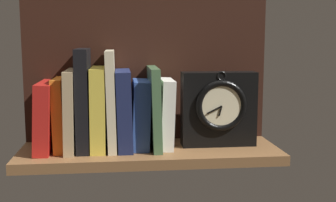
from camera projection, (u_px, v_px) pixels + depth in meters
ground_plane at (150, 153)px, 110.77cm from camera, size 65.58×22.40×2.50cm
back_panel at (147, 65)px, 118.03cm from camera, size 65.58×1.20×41.09cm
book_red_requiem at (46, 116)px, 107.98cm from camera, size 4.59×16.52×17.23cm
book_orange_pandolfini at (60, 114)px, 108.29cm from camera, size 2.88×12.96×18.05cm
book_tan_shortstories at (71, 110)px, 108.46cm from camera, size 2.72×16.75×20.09cm
book_black_skeptic at (84, 99)px, 108.41cm from camera, size 3.11×15.06×25.27cm
book_yellow_seinlanguage at (99, 108)px, 109.16cm from camera, size 3.86×15.34×20.62cm
book_cream_twain at (111, 100)px, 109.21cm from camera, size 2.54×15.61×24.84cm
book_navy_bierce at (124, 109)px, 109.92cm from camera, size 4.12×15.64×19.88cm
book_blue_modern at (141, 114)px, 110.58cm from camera, size 4.82×12.67×17.39cm
book_green_romantic at (154, 107)px, 110.72cm from camera, size 2.74×16.99×20.58cm
book_white_catcher at (166, 113)px, 111.28cm from camera, size 3.82×12.69×17.54cm
framed_clock at (219, 108)px, 112.03cm from camera, size 19.23×6.70×19.67cm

